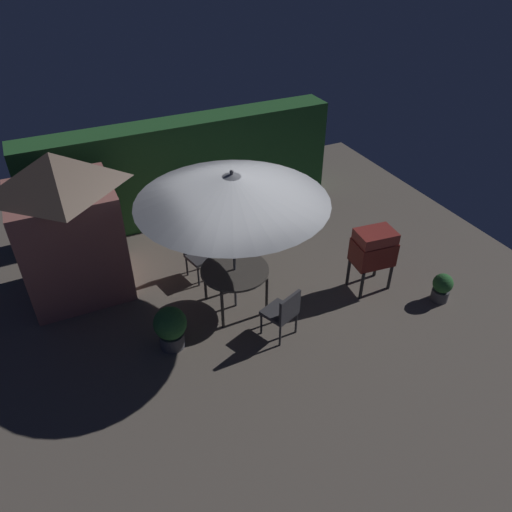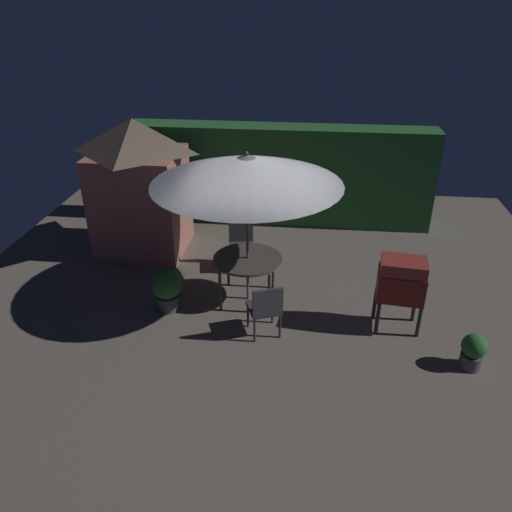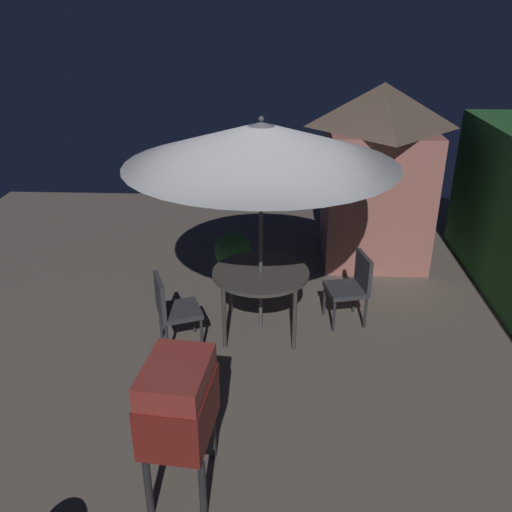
% 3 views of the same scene
% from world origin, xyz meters
% --- Properties ---
extents(ground_plane, '(11.00, 11.00, 0.00)m').
position_xyz_m(ground_plane, '(0.00, 0.00, 0.00)').
color(ground_plane, '#6B6056').
extents(hedge_backdrop, '(6.65, 0.72, 2.18)m').
position_xyz_m(hedge_backdrop, '(0.00, 3.50, 1.09)').
color(hedge_backdrop, '#28602D').
rests_on(hedge_backdrop, ground).
extents(garden_shed, '(1.77, 1.62, 2.66)m').
position_xyz_m(garden_shed, '(-2.63, 1.77, 1.36)').
color(garden_shed, '#B26B60').
rests_on(garden_shed, ground).
extents(patio_table, '(1.15, 1.15, 0.80)m').
position_xyz_m(patio_table, '(-0.30, 0.09, 0.73)').
color(patio_table, '#47423D').
rests_on(patio_table, ground).
extents(patio_umbrella, '(2.98, 2.98, 2.60)m').
position_xyz_m(patio_umbrella, '(-0.30, 0.09, 2.32)').
color(patio_umbrella, '#4C4C51').
rests_on(patio_umbrella, ground).
extents(bbq_grill, '(0.75, 0.57, 1.20)m').
position_xyz_m(bbq_grill, '(2.11, -0.46, 0.85)').
color(bbq_grill, maroon).
rests_on(bbq_grill, ground).
extents(chair_near_shed, '(0.55, 0.56, 0.90)m').
position_xyz_m(chair_near_shed, '(-0.56, 1.22, 0.52)').
color(chair_near_shed, '#38383D').
rests_on(chair_near_shed, ground).
extents(chair_far_side, '(0.60, 0.60, 0.90)m').
position_xyz_m(chair_far_side, '(0.10, -0.91, 0.52)').
color(chair_far_side, '#38383D').
rests_on(chair_far_side, ground).
extents(potted_plant_by_shed, '(0.35, 0.35, 0.54)m').
position_xyz_m(potted_plant_by_shed, '(3.04, -1.31, 0.29)').
color(potted_plant_by_shed, '#4C4C51').
rests_on(potted_plant_by_shed, ground).
extents(potted_plant_by_grill, '(0.52, 0.52, 0.74)m').
position_xyz_m(potted_plant_by_grill, '(-1.58, -0.35, 0.40)').
color(potted_plant_by_grill, '#4C4C51').
rests_on(potted_plant_by_grill, ground).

